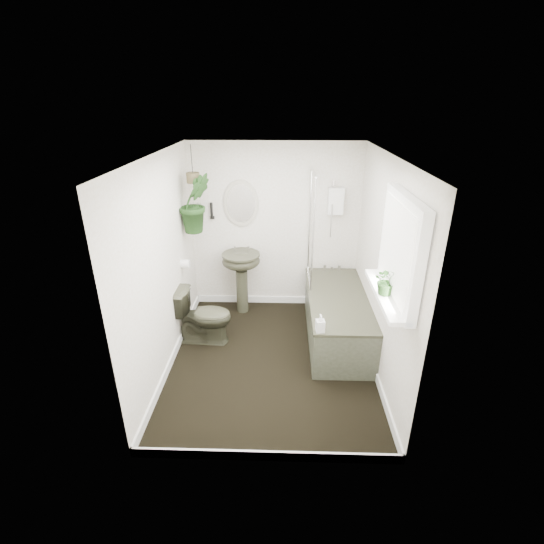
{
  "coord_description": "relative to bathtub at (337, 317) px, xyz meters",
  "views": [
    {
      "loc": [
        0.12,
        -3.77,
        2.8
      ],
      "look_at": [
        0.0,
        0.15,
        1.05
      ],
      "focal_mm": 26.0,
      "sensor_mm": 36.0,
      "label": 1
    }
  ],
  "objects": [
    {
      "name": "skirting",
      "position": [
        -0.8,
        -0.5,
        -0.24
      ],
      "size": [
        2.3,
        2.8,
        0.1
      ],
      "primitive_type": "cube",
      "color": "white",
      "rests_on": "floor"
    },
    {
      "name": "pedestal_sink",
      "position": [
        -1.25,
        0.64,
        0.15
      ],
      "size": [
        0.59,
        0.53,
        0.88
      ],
      "primitive_type": null,
      "rotation": [
        0.0,
        0.0,
        0.2
      ],
      "color": "#323325",
      "rests_on": "floor"
    },
    {
      "name": "wall_right",
      "position": [
        0.36,
        -0.5,
        0.86
      ],
      "size": [
        0.02,
        2.8,
        2.3
      ],
      "primitive_type": "cube",
      "color": "white",
      "rests_on": "ground"
    },
    {
      "name": "toilet",
      "position": [
        -1.65,
        -0.12,
        0.06
      ],
      "size": [
        0.71,
        0.43,
        0.7
      ],
      "primitive_type": "imported",
      "rotation": [
        0.0,
        0.0,
        1.51
      ],
      "color": "#323325",
      "rests_on": "floor"
    },
    {
      "name": "hanging_pot",
      "position": [
        -1.77,
        0.45,
        1.62
      ],
      "size": [
        0.16,
        0.16,
        0.12
      ],
      "primitive_type": "cylinder",
      "color": "brown",
      "rests_on": "ceiling"
    },
    {
      "name": "hanging_plant",
      "position": [
        -1.77,
        0.45,
        1.32
      ],
      "size": [
        0.51,
        0.49,
        0.74
      ],
      "primitive_type": "imported",
      "rotation": [
        0.0,
        0.0,
        0.53
      ],
      "color": "black",
      "rests_on": "ceiling"
    },
    {
      "name": "bath_screen",
      "position": [
        -0.33,
        0.49,
        0.99
      ],
      "size": [
        0.04,
        0.72,
        1.4
      ],
      "primitive_type": null,
      "color": "silver",
      "rests_on": "bathtub"
    },
    {
      "name": "shower_box",
      "position": [
        0.0,
        0.84,
        1.26
      ],
      "size": [
        0.2,
        0.1,
        0.35
      ],
      "primitive_type": "cube",
      "color": "white",
      "rests_on": "wall_back"
    },
    {
      "name": "ceiling",
      "position": [
        -0.8,
        -0.5,
        2.02
      ],
      "size": [
        2.3,
        2.8,
        0.02
      ],
      "primitive_type": "cube",
      "color": "white",
      "rests_on": "ground"
    },
    {
      "name": "bathtub",
      "position": [
        0.0,
        0.0,
        0.0
      ],
      "size": [
        0.72,
        1.72,
        0.58
      ],
      "primitive_type": null,
      "color": "#323325",
      "rests_on": "floor"
    },
    {
      "name": "sill_plant",
      "position": [
        0.2,
        -1.23,
        1.09
      ],
      "size": [
        0.24,
        0.21,
        0.25
      ],
      "primitive_type": "imported",
      "rotation": [
        0.0,
        0.0,
        -0.06
      ],
      "color": "black",
      "rests_on": "window_sill"
    },
    {
      "name": "wall_sconce",
      "position": [
        -1.65,
        0.86,
        1.11
      ],
      "size": [
        0.04,
        0.04,
        0.22
      ],
      "primitive_type": "cylinder",
      "color": "black",
      "rests_on": "wall_back"
    },
    {
      "name": "soap_bottle",
      "position": [
        -0.29,
        -0.79,
        0.39
      ],
      "size": [
        0.1,
        0.1,
        0.2
      ],
      "primitive_type": "imported",
      "rotation": [
        0.0,
        0.0,
        0.11
      ],
      "color": "#332926",
      "rests_on": "bathtub"
    },
    {
      "name": "window_blinds",
      "position": [
        0.24,
        -1.2,
        1.36
      ],
      "size": [
        0.01,
        0.86,
        0.76
      ],
      "primitive_type": "cube",
      "color": "white",
      "rests_on": "wall_right"
    },
    {
      "name": "window_recess",
      "position": [
        0.29,
        -1.2,
        1.36
      ],
      "size": [
        0.08,
        1.0,
        0.9
      ],
      "primitive_type": "cube",
      "color": "white",
      "rests_on": "wall_right"
    },
    {
      "name": "window_sill",
      "position": [
        0.22,
        -1.2,
        0.94
      ],
      "size": [
        0.18,
        1.0,
        0.04
      ],
      "primitive_type": "cube",
      "color": "white",
      "rests_on": "wall_right"
    },
    {
      "name": "floor",
      "position": [
        -0.8,
        -0.5,
        -0.3
      ],
      "size": [
        2.3,
        2.8,
        0.02
      ],
      "primitive_type": "cube",
      "color": "black",
      "rests_on": "ground"
    },
    {
      "name": "oval_mirror",
      "position": [
        -1.25,
        0.87,
        1.21
      ],
      "size": [
        0.46,
        0.03,
        0.62
      ],
      "primitive_type": "ellipsoid",
      "color": "#B1AA98",
      "rests_on": "wall_back"
    },
    {
      "name": "wall_left",
      "position": [
        -1.96,
        -0.5,
        0.86
      ],
      "size": [
        0.02,
        2.8,
        2.3
      ],
      "primitive_type": "cube",
      "color": "white",
      "rests_on": "ground"
    },
    {
      "name": "toilet_roll_holder",
      "position": [
        -1.9,
        0.2,
        0.61
      ],
      "size": [
        0.11,
        0.11,
        0.11
      ],
      "primitive_type": "cylinder",
      "rotation": [
        0.0,
        1.57,
        0.0
      ],
      "color": "white",
      "rests_on": "wall_left"
    },
    {
      "name": "wall_back",
      "position": [
        -0.8,
        0.91,
        0.86
      ],
      "size": [
        2.3,
        0.02,
        2.3
      ],
      "primitive_type": "cube",
      "color": "white",
      "rests_on": "ground"
    },
    {
      "name": "wall_front",
      "position": [
        -0.8,
        -1.91,
        0.86
      ],
      "size": [
        2.3,
        0.02,
        2.3
      ],
      "primitive_type": "cube",
      "color": "white",
      "rests_on": "ground"
    }
  ]
}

